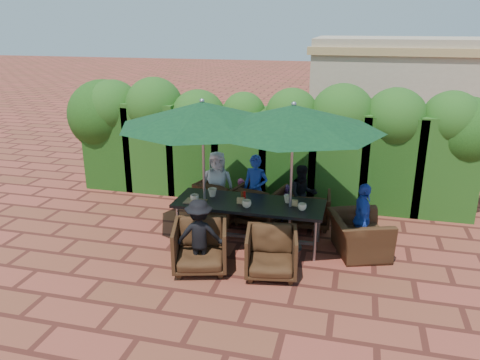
% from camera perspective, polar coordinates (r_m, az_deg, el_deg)
% --- Properties ---
extents(ground, '(80.00, 80.00, 0.00)m').
position_cam_1_polar(ground, '(8.11, -0.02, -7.67)').
color(ground, brown).
rests_on(ground, ground).
extents(dining_table, '(2.49, 0.90, 0.75)m').
position_cam_1_polar(dining_table, '(7.83, 1.12, -3.25)').
color(dining_table, black).
rests_on(dining_table, ground).
extents(umbrella_left, '(2.73, 2.73, 2.46)m').
position_cam_1_polar(umbrella_left, '(7.54, -4.61, 8.03)').
color(umbrella_left, gray).
rests_on(umbrella_left, ground).
extents(umbrella_right, '(2.81, 2.81, 2.46)m').
position_cam_1_polar(umbrella_right, '(7.26, 6.53, 7.57)').
color(umbrella_right, gray).
rests_on(umbrella_right, ground).
extents(chair_far_left, '(1.02, 0.98, 0.85)m').
position_cam_1_polar(chair_far_left, '(8.92, -2.11, -2.16)').
color(chair_far_left, black).
rests_on(chair_far_left, ground).
extents(chair_far_mid, '(0.96, 0.93, 0.83)m').
position_cam_1_polar(chair_far_mid, '(8.73, 2.45, -2.73)').
color(chair_far_mid, black).
rests_on(chair_far_mid, ground).
extents(chair_far_right, '(0.75, 0.71, 0.72)m').
position_cam_1_polar(chair_far_right, '(8.73, 8.60, -3.31)').
color(chair_far_right, black).
rests_on(chair_far_right, ground).
extents(chair_near_left, '(0.97, 0.94, 0.82)m').
position_cam_1_polar(chair_near_left, '(7.16, -4.88, -7.82)').
color(chair_near_left, black).
rests_on(chair_near_left, ground).
extents(chair_near_right, '(0.86, 0.82, 0.77)m').
position_cam_1_polar(chair_near_right, '(7.01, 3.84, -8.61)').
color(chair_near_right, black).
rests_on(chair_near_right, ground).
extents(chair_end_right, '(0.93, 1.14, 0.86)m').
position_cam_1_polar(chair_end_right, '(7.84, 14.34, -5.77)').
color(chair_end_right, black).
rests_on(chair_end_right, ground).
extents(adult_far_left, '(0.69, 0.47, 1.32)m').
position_cam_1_polar(adult_far_left, '(8.89, -2.78, -0.65)').
color(adult_far_left, silver).
rests_on(adult_far_left, ground).
extents(adult_far_mid, '(0.51, 0.43, 1.30)m').
position_cam_1_polar(adult_far_mid, '(8.69, 1.89, -1.16)').
color(adult_far_mid, '#2144B5').
rests_on(adult_far_mid, ground).
extents(adult_far_right, '(0.64, 0.53, 1.14)m').
position_cam_1_polar(adult_far_right, '(8.70, 7.63, -1.86)').
color(adult_far_right, black).
rests_on(adult_far_right, ground).
extents(adult_near_left, '(0.79, 0.52, 1.14)m').
position_cam_1_polar(adult_near_left, '(7.08, -4.97, -6.73)').
color(adult_near_left, black).
rests_on(adult_near_left, ground).
extents(adult_end_right, '(0.43, 0.74, 1.20)m').
position_cam_1_polar(adult_end_right, '(7.77, 14.67, -4.65)').
color(adult_end_right, '#2144B5').
rests_on(adult_end_right, ground).
extents(child_left, '(0.33, 0.29, 0.78)m').
position_cam_1_polar(child_left, '(8.98, 0.16, -2.25)').
color(child_left, '#EB5396').
rests_on(child_left, ground).
extents(child_right, '(0.31, 0.27, 0.73)m').
position_cam_1_polar(child_right, '(8.83, 5.68, -2.89)').
color(child_right, '#6D4392').
rests_on(child_right, ground).
extents(pedestrian_a, '(1.59, 0.90, 1.61)m').
position_cam_1_polar(pedestrian_a, '(11.61, 13.76, 4.23)').
color(pedestrian_a, green).
rests_on(pedestrian_a, ground).
extents(pedestrian_b, '(0.99, 0.80, 1.80)m').
position_cam_1_polar(pedestrian_b, '(11.87, 18.42, 4.56)').
color(pedestrian_b, '#EB5396').
rests_on(pedestrian_b, ground).
extents(pedestrian_c, '(1.31, 1.03, 1.86)m').
position_cam_1_polar(pedestrian_c, '(11.76, 20.84, 4.33)').
color(pedestrian_c, '#96959D').
rests_on(pedestrian_c, ground).
extents(cup_a, '(0.15, 0.15, 0.12)m').
position_cam_1_polar(cup_a, '(7.86, -5.55, -2.19)').
color(cup_a, beige).
rests_on(cup_a, dining_table).
extents(cup_b, '(0.15, 0.15, 0.15)m').
position_cam_1_polar(cup_b, '(8.05, -3.39, -1.52)').
color(cup_b, beige).
rests_on(cup_b, dining_table).
extents(cup_c, '(0.16, 0.16, 0.12)m').
position_cam_1_polar(cup_c, '(7.57, 0.82, -2.92)').
color(cup_c, beige).
rests_on(cup_c, dining_table).
extents(cup_d, '(0.14, 0.14, 0.13)m').
position_cam_1_polar(cup_d, '(7.81, 5.84, -2.31)').
color(cup_d, beige).
rests_on(cup_d, dining_table).
extents(cup_e, '(0.14, 0.14, 0.11)m').
position_cam_1_polar(cup_e, '(7.53, 7.58, -3.27)').
color(cup_e, beige).
rests_on(cup_e, dining_table).
extents(ketchup_bottle, '(0.04, 0.04, 0.17)m').
position_cam_1_polar(ketchup_bottle, '(7.84, 0.54, -1.97)').
color(ketchup_bottle, '#B20C0A').
rests_on(ketchup_bottle, dining_table).
extents(sauce_bottle, '(0.04, 0.04, 0.17)m').
position_cam_1_polar(sauce_bottle, '(7.83, 0.26, -1.98)').
color(sauce_bottle, '#4C230C').
rests_on(sauce_bottle, dining_table).
extents(serving_tray, '(0.35, 0.25, 0.02)m').
position_cam_1_polar(serving_tray, '(7.85, -5.48, -2.61)').
color(serving_tray, '#926B46').
rests_on(serving_tray, dining_table).
extents(number_block_left, '(0.12, 0.06, 0.10)m').
position_cam_1_polar(number_block_left, '(7.74, 0.08, -2.52)').
color(number_block_left, '#D9B56F').
rests_on(number_block_left, dining_table).
extents(number_block_right, '(0.12, 0.06, 0.10)m').
position_cam_1_polar(number_block_right, '(7.69, 6.61, -2.79)').
color(number_block_right, '#D9B56F').
rests_on(number_block_right, dining_table).
extents(hedge_wall, '(9.10, 1.60, 2.50)m').
position_cam_1_polar(hedge_wall, '(9.82, 2.33, 5.60)').
color(hedge_wall, '#15320D').
rests_on(hedge_wall, ground).
extents(building, '(6.20, 3.08, 3.20)m').
position_cam_1_polar(building, '(14.28, 21.28, 9.42)').
color(building, '#BCAA8C').
rests_on(building, ground).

